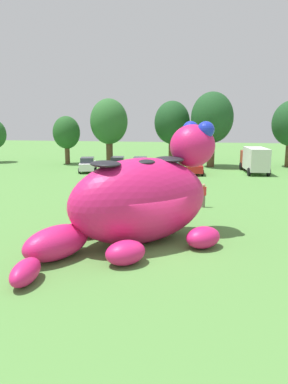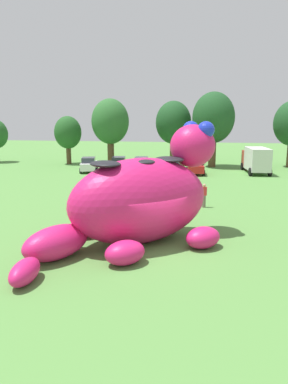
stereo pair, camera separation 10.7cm
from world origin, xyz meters
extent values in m
plane|color=#568E42|center=(0.00, 0.00, 0.00)|extent=(160.00, 160.00, 0.00)
ellipsoid|color=#E01E6B|center=(-1.14, 1.15, 2.16)|extent=(8.31, 7.97, 4.33)
ellipsoid|color=#E01E6B|center=(1.32, 3.30, 4.79)|extent=(3.39, 3.37, 2.28)
sphere|color=#1E33CC|center=(1.16, 4.00, 5.64)|extent=(0.91, 0.91, 0.91)
sphere|color=#1E33CC|center=(1.99, 3.06, 5.64)|extent=(0.91, 0.91, 0.91)
ellipsoid|color=black|center=(0.16, 2.29, 4.15)|extent=(2.18, 2.21, 0.29)
ellipsoid|color=black|center=(-1.14, 1.15, 4.15)|extent=(2.18, 2.21, 0.29)
ellipsoid|color=black|center=(-2.58, -0.12, 4.15)|extent=(2.18, 2.21, 0.29)
ellipsoid|color=#E01E6B|center=(-1.13, 4.35, 0.53)|extent=(2.26, 2.21, 1.06)
ellipsoid|color=#E01E6B|center=(2.04, 0.74, 0.53)|extent=(2.26, 2.21, 1.06)
ellipsoid|color=#E01E6B|center=(-4.18, 1.41, 0.53)|extent=(2.26, 2.21, 1.06)
ellipsoid|color=#E01E6B|center=(-1.26, -1.91, 0.53)|extent=(2.26, 2.21, 1.06)
ellipsoid|color=#E01E6B|center=(-4.46, -1.77, 0.76)|extent=(3.18, 3.87, 1.51)
ellipsoid|color=#E01E6B|center=(-4.65, -4.38, 0.46)|extent=(1.02, 2.03, 0.93)
cube|color=white|center=(-11.69, 24.45, 0.72)|extent=(2.64, 4.39, 0.80)
cube|color=#2D333D|center=(-11.66, 24.30, 1.42)|extent=(1.92, 2.27, 0.60)
cylinder|color=black|center=(-12.82, 25.48, 0.32)|extent=(0.39, 0.68, 0.64)
cylinder|color=black|center=(-11.17, 25.89, 0.32)|extent=(0.39, 0.68, 0.64)
cylinder|color=black|center=(-12.21, 23.01, 0.32)|extent=(0.39, 0.68, 0.64)
cylinder|color=black|center=(-10.56, 23.42, 0.32)|extent=(0.39, 0.68, 0.64)
cube|color=black|center=(-8.34, 25.70, 0.72)|extent=(2.35, 4.32, 0.80)
cube|color=#2D333D|center=(-8.31, 25.55, 1.42)|extent=(1.80, 2.19, 0.60)
cylinder|color=black|center=(-9.38, 26.82, 0.32)|extent=(0.34, 0.67, 0.64)
cylinder|color=black|center=(-7.71, 27.10, 0.32)|extent=(0.34, 0.67, 0.64)
cylinder|color=black|center=(-8.97, 24.31, 0.32)|extent=(0.34, 0.67, 0.64)
cylinder|color=black|center=(-7.29, 24.59, 0.32)|extent=(0.34, 0.67, 0.64)
cube|color=yellow|center=(-5.61, 25.88, 0.72)|extent=(2.08, 4.24, 0.80)
cube|color=#2D333D|center=(-5.59, 25.73, 1.42)|extent=(1.67, 2.10, 0.60)
cylinder|color=black|center=(-6.57, 27.07, 0.32)|extent=(0.30, 0.66, 0.64)
cylinder|color=black|center=(-4.88, 27.23, 0.32)|extent=(0.30, 0.66, 0.64)
cylinder|color=black|center=(-6.34, 24.54, 0.32)|extent=(0.30, 0.66, 0.64)
cylinder|color=black|center=(-4.64, 24.69, 0.32)|extent=(0.30, 0.66, 0.64)
cube|color=#B7BABF|center=(-1.88, 25.09, 0.72)|extent=(2.02, 4.22, 0.80)
cube|color=#2D333D|center=(-1.86, 24.94, 1.42)|extent=(1.65, 2.08, 0.60)
cylinder|color=black|center=(-2.82, 26.29, 0.32)|extent=(0.29, 0.66, 0.64)
cylinder|color=black|center=(-1.13, 26.43, 0.32)|extent=(0.29, 0.66, 0.64)
cylinder|color=black|center=(-2.62, 23.76, 0.32)|extent=(0.29, 0.66, 0.64)
cylinder|color=black|center=(-0.93, 23.89, 0.32)|extent=(0.29, 0.66, 0.64)
cube|color=red|center=(0.80, 24.83, 0.72)|extent=(2.10, 4.25, 0.80)
cube|color=#2D333D|center=(0.82, 24.68, 1.42)|extent=(1.68, 2.11, 0.60)
cylinder|color=black|center=(-0.17, 26.01, 0.32)|extent=(0.30, 0.66, 0.64)
cylinder|color=black|center=(1.52, 26.18, 0.32)|extent=(0.30, 0.66, 0.64)
cylinder|color=black|center=(0.08, 23.48, 0.32)|extent=(0.30, 0.66, 0.64)
cylinder|color=black|center=(1.78, 23.65, 0.32)|extent=(0.30, 0.66, 0.64)
cube|color=#B2231E|center=(7.37, 29.28, 1.40)|extent=(2.17, 1.99, 1.90)
cube|color=silver|center=(7.69, 26.10, 1.70)|extent=(2.56, 4.79, 2.50)
cylinder|color=black|center=(6.37, 29.18, 0.45)|extent=(0.37, 0.92, 0.90)
cylinder|color=black|center=(8.36, 29.38, 0.45)|extent=(0.37, 0.92, 0.90)
cylinder|color=black|center=(6.81, 24.39, 0.45)|extent=(0.37, 0.92, 0.90)
cylinder|color=black|center=(8.90, 24.60, 0.45)|extent=(0.37, 0.92, 0.90)
cylinder|color=brown|center=(-16.80, 31.13, 1.15)|extent=(0.66, 0.66, 2.30)
ellipsoid|color=#235623|center=(-16.80, 31.13, 4.32)|extent=(3.68, 3.68, 4.41)
cylinder|color=brown|center=(-10.71, 30.84, 1.54)|extent=(0.88, 0.88, 3.09)
ellipsoid|color=#2D662D|center=(-10.71, 30.84, 5.81)|extent=(4.94, 4.94, 5.93)
cylinder|color=brown|center=(-2.61, 33.65, 1.50)|extent=(0.86, 0.86, 3.01)
ellipsoid|color=#1E4C23|center=(-2.61, 33.65, 5.65)|extent=(4.81, 4.81, 5.78)
cylinder|color=brown|center=(2.69, 31.49, 1.68)|extent=(0.96, 0.96, 3.36)
ellipsoid|color=#1E4C23|center=(2.69, 31.49, 6.31)|extent=(5.37, 5.37, 6.44)
cylinder|color=#726656|center=(-0.24, 11.03, 0.44)|extent=(0.26, 0.26, 0.88)
cube|color=#338C4C|center=(-0.24, 11.03, 1.18)|extent=(0.38, 0.22, 0.60)
sphere|color=beige|center=(-0.24, 11.03, 1.60)|extent=(0.22, 0.22, 0.22)
cylinder|color=#726656|center=(1.98, 9.09, 0.44)|extent=(0.26, 0.26, 0.88)
cube|color=red|center=(1.98, 9.09, 1.18)|extent=(0.38, 0.22, 0.60)
sphere|color=tan|center=(1.98, 9.09, 1.60)|extent=(0.22, 0.22, 0.22)
cylinder|color=#726656|center=(0.03, 17.36, 0.44)|extent=(0.26, 0.26, 0.88)
cube|color=black|center=(0.03, 17.36, 1.18)|extent=(0.38, 0.22, 0.60)
sphere|color=beige|center=(0.03, 17.36, 1.60)|extent=(0.22, 0.22, 0.22)
camera|label=1|loc=(2.02, -16.44, 6.26)|focal=33.93mm
camera|label=2|loc=(2.13, -16.42, 6.26)|focal=33.93mm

